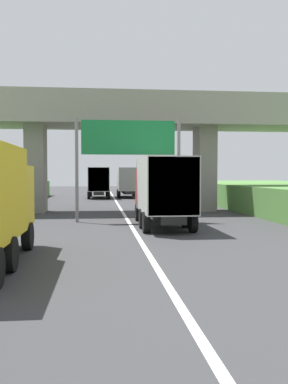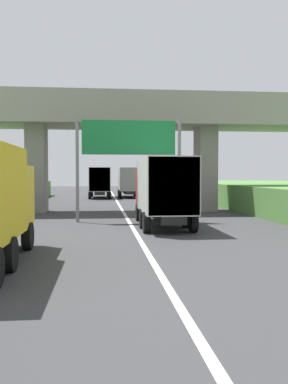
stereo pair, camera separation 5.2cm
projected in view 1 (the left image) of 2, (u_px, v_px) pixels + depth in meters
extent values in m
cube|color=white|center=(128.00, 222.00, 23.49)|extent=(0.20, 93.18, 0.01)
cube|color=gray|center=(122.00, 119.00, 29.83)|extent=(40.00, 4.80, 1.10)
cube|color=gray|center=(124.00, 98.00, 27.58)|extent=(40.00, 0.36, 1.10)
cube|color=gray|center=(120.00, 108.00, 31.99)|extent=(40.00, 0.36, 1.10)
cube|color=gray|center=(36.00, 169.00, 29.34)|extent=(1.30, 2.20, 6.05)
cube|color=gray|center=(205.00, 169.00, 30.61)|extent=(1.30, 2.20, 6.05)
cylinder|color=slate|center=(77.00, 170.00, 23.06)|extent=(0.18, 0.18, 5.75)
cylinder|color=slate|center=(179.00, 170.00, 23.65)|extent=(0.18, 0.18, 5.75)
cube|color=#167238|center=(128.00, 137.00, 23.28)|extent=(5.20, 0.12, 1.90)
cube|color=white|center=(128.00, 137.00, 23.27)|extent=(4.89, 0.01, 1.67)
cube|color=black|center=(127.00, 192.00, 49.21)|extent=(1.10, 7.30, 0.36)
cube|color=orange|center=(126.00, 181.00, 51.74)|extent=(2.10, 2.10, 2.10)
cube|color=#2D3842|center=(125.00, 178.00, 52.74)|extent=(1.89, 0.06, 0.90)
cube|color=#B7B7B2|center=(128.00, 179.00, 48.11)|extent=(2.30, 5.20, 2.60)
cube|color=gray|center=(129.00, 179.00, 45.54)|extent=(2.21, 0.04, 2.50)
cylinder|color=black|center=(118.00, 192.00, 51.70)|extent=(0.30, 0.96, 0.96)
cylinder|color=black|center=(134.00, 192.00, 51.90)|extent=(0.30, 0.96, 0.96)
cylinder|color=black|center=(119.00, 194.00, 46.64)|extent=(0.30, 0.96, 0.96)
cylinder|color=black|center=(138.00, 194.00, 46.87)|extent=(0.30, 0.96, 0.96)
cylinder|color=black|center=(118.00, 193.00, 48.32)|extent=(0.30, 0.96, 0.96)
cylinder|color=black|center=(137.00, 193.00, 48.54)|extent=(0.30, 0.96, 0.96)
cube|color=black|center=(99.00, 192.00, 47.67)|extent=(1.10, 7.30, 0.36)
cube|color=#236B38|center=(99.00, 181.00, 50.20)|extent=(2.10, 2.10, 2.10)
cube|color=#2D3842|center=(99.00, 178.00, 51.20)|extent=(1.89, 0.06, 0.90)
cube|color=#B7B7B2|center=(99.00, 179.00, 46.56)|extent=(2.30, 5.20, 2.60)
cube|color=gray|center=(99.00, 179.00, 44.00)|extent=(2.21, 0.04, 2.50)
cylinder|color=black|center=(91.00, 193.00, 50.16)|extent=(0.30, 0.96, 0.96)
cylinder|color=black|center=(107.00, 193.00, 50.36)|extent=(0.30, 0.96, 0.96)
cylinder|color=black|center=(89.00, 195.00, 45.10)|extent=(0.30, 0.96, 0.96)
cylinder|color=black|center=(109.00, 195.00, 45.32)|extent=(0.30, 0.96, 0.96)
cylinder|color=black|center=(89.00, 194.00, 46.78)|extent=(0.30, 0.96, 0.96)
cylinder|color=black|center=(108.00, 194.00, 47.00)|extent=(0.30, 0.96, 0.96)
cube|color=#2D3842|center=(5.00, 187.00, 15.47)|extent=(1.89, 0.06, 0.90)
cylinder|color=black|center=(28.00, 236.00, 14.63)|extent=(0.30, 0.96, 0.96)
cylinder|color=black|center=(10.00, 254.00, 11.27)|extent=(0.30, 0.96, 0.96)
cube|color=black|center=(162.00, 213.00, 21.42)|extent=(1.10, 7.30, 0.36)
cube|color=red|center=(155.00, 188.00, 23.95)|extent=(2.10, 2.10, 2.10)
cube|color=#2D3842|center=(153.00, 182.00, 24.95)|extent=(1.89, 0.06, 0.90)
cube|color=#B7B7B2|center=(165.00, 185.00, 20.31)|extent=(2.30, 5.20, 2.60)
cube|color=gray|center=(174.00, 186.00, 17.75)|extent=(2.21, 0.04, 2.50)
cylinder|color=black|center=(138.00, 212.00, 23.90)|extent=(0.30, 0.96, 0.96)
cylinder|color=black|center=(172.00, 212.00, 24.11)|extent=(0.30, 0.96, 0.96)
cylinder|color=black|center=(146.00, 222.00, 18.85)|extent=(0.30, 0.96, 0.96)
cylinder|color=black|center=(193.00, 222.00, 19.07)|extent=(0.30, 0.96, 0.96)
cylinder|color=black|center=(142.00, 219.00, 20.53)|extent=(0.30, 0.96, 0.96)
cylinder|color=black|center=(185.00, 218.00, 20.75)|extent=(0.30, 0.96, 0.96)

